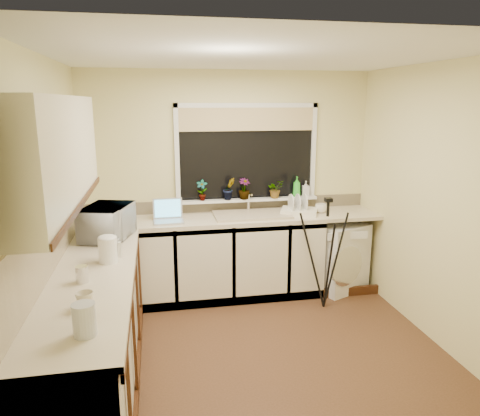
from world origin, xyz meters
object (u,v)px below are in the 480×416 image
object	(u,v)px
washing_machine	(336,256)
dish_rack	(299,212)
glass_jug	(84,320)
plant_a	(202,190)
plant_c	(244,189)
cup_back	(321,208)
laptop	(168,215)
kettle	(108,250)
steel_jar	(82,274)
tripod	(326,254)
microwave	(107,222)
plant_d	(275,189)
soap_bottle_clear	(306,189)
cup_left	(85,300)
soap_bottle_green	(297,187)
plant_b	(229,189)

from	to	relation	value
washing_machine	dish_rack	distance (m)	0.71
glass_jug	plant_a	xyz separation A→B (m)	(0.90, 2.56, 0.18)
plant_c	cup_back	size ratio (longest dim) A/B	1.82
laptop	kettle	world-z (taller)	laptop
steel_jar	tripod	bearing A→B (deg)	26.56
kettle	dish_rack	world-z (taller)	kettle
microwave	plant_d	distance (m)	1.92
plant_d	tripod	bearing A→B (deg)	-61.72
plant_d	soap_bottle_clear	distance (m)	0.37
steel_jar	cup_left	xyz separation A→B (m)	(0.08, -0.42, -0.01)
soap_bottle_green	cup_back	bearing A→B (deg)	-45.05
microwave	plant_b	world-z (taller)	plant_b
washing_machine	plant_d	size ratio (longest dim) A/B	3.84
plant_d	soap_bottle_clear	bearing A→B (deg)	4.97
laptop	plant_a	distance (m)	0.50
tripod	soap_bottle_clear	xyz separation A→B (m)	(0.01, 0.71, 0.55)
laptop	dish_rack	world-z (taller)	laptop
tripod	plant_d	bearing A→B (deg)	96.23
laptop	microwave	xyz separation A→B (m)	(-0.56, -0.51, 0.09)
glass_jug	soap_bottle_green	xyz separation A→B (m)	(1.99, 2.58, 0.17)
soap_bottle_green	soap_bottle_clear	xyz separation A→B (m)	(0.11, 0.01, -0.03)
plant_c	cup_left	xyz separation A→B (m)	(-1.42, -2.21, -0.22)
steel_jar	microwave	xyz separation A→B (m)	(0.08, 1.05, 0.09)
tripod	plant_b	distance (m)	1.27
microwave	plant_b	bearing A→B (deg)	-42.85
steel_jar	plant_a	world-z (taller)	plant_a
plant_d	soap_bottle_green	world-z (taller)	soap_bottle_green
plant_d	kettle	bearing A→B (deg)	-140.61
plant_c	soap_bottle_clear	xyz separation A→B (m)	(0.73, 0.03, -0.03)
washing_machine	plant_d	xyz separation A→B (m)	(-0.68, 0.22, 0.76)
steel_jar	plant_d	bearing A→B (deg)	44.02
washing_machine	steel_jar	distance (m)	3.03
dish_rack	cup_left	distance (m)	2.83
kettle	cup_back	distance (m)	2.50
washing_machine	cup_left	xyz separation A→B (m)	(-2.46, -1.99, 0.56)
washing_machine	kettle	xyz separation A→B (m)	(-2.39, -1.18, 0.61)
plant_d	cup_left	xyz separation A→B (m)	(-1.78, -2.21, -0.20)
dish_rack	cup_left	xyz separation A→B (m)	(-2.00, -2.00, 0.02)
plant_a	steel_jar	bearing A→B (deg)	-119.62
plant_a	plant_c	world-z (taller)	plant_c
microwave	plant_b	distance (m)	1.45
plant_c	soap_bottle_green	distance (m)	0.62
tripod	plant_d	distance (m)	0.96
soap_bottle_clear	cup_back	distance (m)	0.31
plant_b	microwave	bearing A→B (deg)	-149.08
plant_c	cup_left	world-z (taller)	plant_c
dish_rack	washing_machine	bearing A→B (deg)	20.67
kettle	plant_a	size ratio (longest dim) A/B	0.84
steel_jar	microwave	distance (m)	1.05
cup_left	soap_bottle_clear	bearing A→B (deg)	46.21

